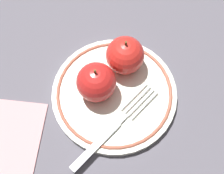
% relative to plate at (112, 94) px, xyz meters
% --- Properties ---
extents(ground_plane, '(2.00, 2.00, 0.00)m').
position_rel_plate_xyz_m(ground_plane, '(0.02, 0.00, -0.01)').
color(ground_plane, '#54505A').
extents(plate, '(0.22, 0.22, 0.02)m').
position_rel_plate_xyz_m(plate, '(0.00, 0.00, 0.00)').
color(plate, silver).
rests_on(plate, ground_plane).
extents(apple_red_whole, '(0.07, 0.07, 0.07)m').
position_rel_plate_xyz_m(apple_red_whole, '(-0.01, -0.03, 0.04)').
color(apple_red_whole, red).
rests_on(apple_red_whole, plate).
extents(apple_second_whole, '(0.07, 0.07, 0.07)m').
position_rel_plate_xyz_m(apple_second_whole, '(-0.05, 0.03, 0.04)').
color(apple_second_whole, red).
rests_on(apple_second_whole, plate).
extents(fork, '(0.14, 0.16, 0.00)m').
position_rel_plate_xyz_m(fork, '(0.07, -0.01, 0.01)').
color(fork, silver).
rests_on(fork, plate).
extents(napkin_folded, '(0.16, 0.14, 0.01)m').
position_rel_plate_xyz_m(napkin_folded, '(0.06, -0.18, -0.01)').
color(napkin_folded, '#CD8E92').
rests_on(napkin_folded, ground_plane).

